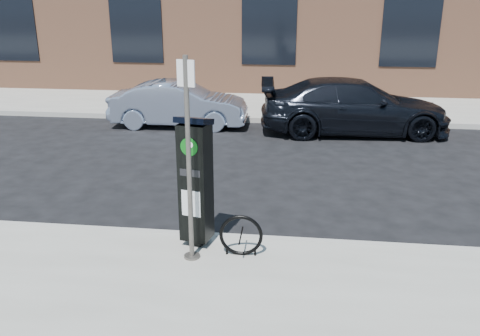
% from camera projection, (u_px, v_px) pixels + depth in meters
% --- Properties ---
extents(ground, '(120.00, 120.00, 0.00)m').
position_uv_depth(ground, '(213.00, 242.00, 8.03)').
color(ground, black).
rests_on(ground, ground).
extents(sidewalk_far, '(60.00, 12.00, 0.15)m').
position_uv_depth(sidewalk_far, '(271.00, 87.00, 21.15)').
color(sidewalk_far, gray).
rests_on(sidewalk_far, ground).
extents(curb_near, '(60.00, 0.12, 0.16)m').
position_uv_depth(curb_near, '(213.00, 239.00, 7.98)').
color(curb_near, '#9E9B93').
rests_on(curb_near, ground).
extents(curb_far, '(60.00, 0.12, 0.16)m').
position_uv_depth(curb_far, '(259.00, 120.00, 15.53)').
color(curb_far, '#9E9B93').
rests_on(curb_far, ground).
extents(parking_kiosk, '(0.53, 0.49, 1.98)m').
position_uv_depth(parking_kiosk, '(196.00, 180.00, 7.34)').
color(parking_kiosk, black).
rests_on(parking_kiosk, sidewalk_near).
extents(sign_pole, '(0.25, 0.23, 2.85)m').
position_uv_depth(sign_pole, '(189.00, 164.00, 6.81)').
color(sign_pole, '#4B4642').
rests_on(sign_pole, sidewalk_near).
extents(bike_rack, '(0.63, 0.07, 0.63)m').
position_uv_depth(bike_rack, '(241.00, 236.00, 7.24)').
color(bike_rack, black).
rests_on(bike_rack, sidewalk_near).
extents(car_silver, '(4.04, 1.54, 1.32)m').
position_uv_depth(car_silver, '(179.00, 104.00, 14.95)').
color(car_silver, '#94A2BD').
rests_on(car_silver, ground).
extents(car_dark, '(5.37, 2.53, 1.52)m').
position_uv_depth(car_dark, '(354.00, 106.00, 14.18)').
color(car_dark, black).
rests_on(car_dark, ground).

